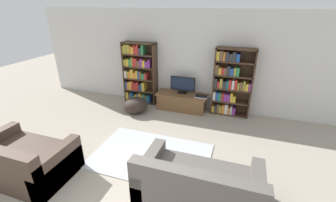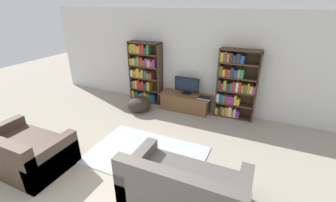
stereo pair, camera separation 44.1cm
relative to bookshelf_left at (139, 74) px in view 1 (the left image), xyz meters
name	(u,v)px [view 1 (the left image)]	position (x,y,z in m)	size (l,w,h in m)	color
wall_back	(185,60)	(1.29, 0.18, 0.45)	(8.80, 0.06, 2.60)	silver
bookshelf_left	(139,74)	(0.00, 0.00, 0.00)	(0.96, 0.30, 1.74)	#422D1E
bookshelf_right	(230,83)	(2.54, 0.00, 0.00)	(0.96, 0.30, 1.74)	#422D1E
tv_stand	(182,101)	(1.32, -0.14, -0.63)	(1.37, 0.53, 0.45)	brown
television	(183,85)	(1.32, -0.08, -0.16)	(0.67, 0.16, 0.46)	black
laptop	(201,96)	(1.86, -0.19, -0.39)	(0.33, 0.24, 0.03)	silver
area_rug	(151,156)	(1.33, -2.35, -0.85)	(2.21, 1.48, 0.02)	#B2B7C1
couch_left_sectional	(23,161)	(-0.50, -3.50, -0.57)	(1.57, 0.99, 0.80)	#423328
couch_right_sofa	(198,188)	(2.41, -3.15, -0.56)	(1.73, 0.98, 0.87)	#56514C
beanbag_ottoman	(136,105)	(0.21, -0.71, -0.65)	(0.64, 0.64, 0.41)	#2D231E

